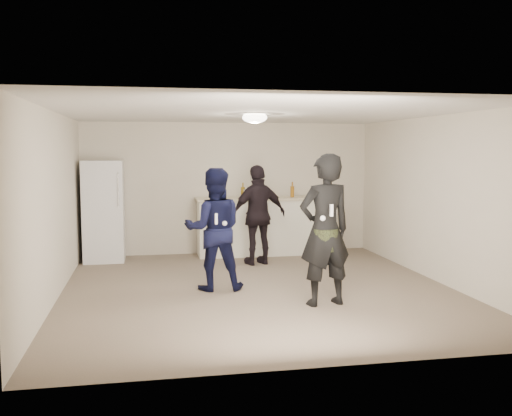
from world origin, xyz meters
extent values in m
plane|color=#6B5B4C|center=(0.00, 0.00, 0.00)|extent=(6.00, 6.00, 0.00)
plane|color=silver|center=(0.00, 0.00, 2.50)|extent=(6.00, 6.00, 0.00)
plane|color=beige|center=(0.00, 3.00, 1.25)|extent=(6.00, 0.00, 6.00)
plane|color=beige|center=(0.00, -3.00, 1.25)|extent=(6.00, 0.00, 6.00)
plane|color=beige|center=(-2.75, 0.00, 1.25)|extent=(0.00, 6.00, 6.00)
plane|color=beige|center=(2.75, 0.00, 1.25)|extent=(0.00, 6.00, 6.00)
cube|color=white|center=(0.68, 2.67, 0.53)|extent=(2.60, 0.56, 1.05)
cube|color=beige|center=(0.68, 2.67, 1.07)|extent=(2.68, 0.64, 0.04)
cube|color=white|center=(-2.31, 2.60, 0.90)|extent=(0.70, 0.70, 1.80)
cylinder|color=silver|center=(-2.03, 2.23, 1.30)|extent=(0.02, 0.02, 0.60)
ellipsoid|color=white|center=(0.00, 0.30, 2.45)|extent=(0.36, 0.36, 0.16)
cylinder|color=#B7B8BC|center=(0.24, 2.55, 1.18)|extent=(0.08, 0.08, 0.17)
imported|color=#0F1340|center=(-0.62, 0.12, 0.87)|extent=(0.88, 0.71, 1.74)
imported|color=black|center=(0.67, -0.95, 0.97)|extent=(0.78, 0.59, 1.94)
cylinder|color=#2F3C1B|center=(0.67, -0.95, 0.85)|extent=(0.34, 0.34, 0.28)
imported|color=black|center=(0.34, 1.77, 0.86)|extent=(1.09, 0.66, 1.73)
cube|color=white|center=(-0.62, -0.16, 1.05)|extent=(0.04, 0.04, 0.15)
sphere|color=white|center=(-0.50, -0.13, 0.98)|extent=(0.07, 0.07, 0.07)
cube|color=white|center=(0.67, -1.20, 1.25)|extent=(0.04, 0.04, 0.15)
sphere|color=white|center=(0.57, -1.17, 1.15)|extent=(0.07, 0.07, 0.07)
cylinder|color=#8A6714|center=(0.20, 2.56, 1.19)|extent=(0.08, 0.08, 0.21)
cylinder|color=#164D24|center=(0.50, 2.50, 1.19)|extent=(0.07, 0.07, 0.20)
cylinder|color=#154919|center=(0.42, 2.58, 1.21)|extent=(0.06, 0.06, 0.24)
cylinder|color=silver|center=(-0.20, 2.77, 1.18)|extent=(0.07, 0.07, 0.17)
cylinder|color=#9C6116|center=(1.16, 2.62, 1.20)|extent=(0.07, 0.07, 0.21)
camera|label=1|loc=(-1.53, -7.84, 1.99)|focal=40.00mm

